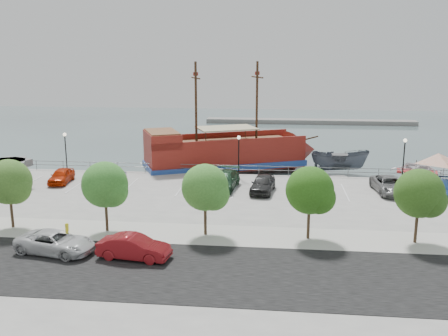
# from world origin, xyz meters

# --- Properties ---
(ground) EXTENTS (160.00, 160.00, 0.00)m
(ground) POSITION_xyz_m (0.00, 0.00, -1.00)
(ground) COLOR #425052
(land_slab) EXTENTS (100.00, 58.00, 1.20)m
(land_slab) POSITION_xyz_m (0.00, -21.00, -0.60)
(land_slab) COLOR gray
(land_slab) RESTS_ON ground
(street) EXTENTS (100.00, 8.00, 0.04)m
(street) POSITION_xyz_m (0.00, -16.00, 0.01)
(street) COLOR black
(street) RESTS_ON land_slab
(sidewalk) EXTENTS (100.00, 4.00, 0.05)m
(sidewalk) POSITION_xyz_m (0.00, -10.00, 0.01)
(sidewalk) COLOR #B9B5AD
(sidewalk) RESTS_ON land_slab
(seawall_railing) EXTENTS (50.00, 0.06, 1.00)m
(seawall_railing) POSITION_xyz_m (0.00, 7.80, 0.53)
(seawall_railing) COLOR #5A5D5E
(seawall_railing) RESTS_ON land_slab
(far_shore) EXTENTS (40.00, 3.00, 0.80)m
(far_shore) POSITION_xyz_m (10.00, 55.00, -0.60)
(far_shore) COLOR gray
(far_shore) RESTS_ON ground
(pirate_ship) EXTENTS (20.69, 13.23, 12.95)m
(pirate_ship) POSITION_xyz_m (-0.71, 13.20, 1.17)
(pirate_ship) COLOR maroon
(pirate_ship) RESTS_ON ground
(patrol_boat) EXTENTS (6.43, 2.50, 2.47)m
(patrol_boat) POSITION_xyz_m (10.83, 13.41, 0.24)
(patrol_boat) COLOR #4B515B
(patrol_boat) RESTS_ON ground
(speedboat) EXTENTS (7.08, 8.69, 1.58)m
(speedboat) POSITION_xyz_m (18.45, 10.47, -0.21)
(speedboat) COLOR silver
(speedboat) RESTS_ON ground
(dock_west) EXTENTS (6.49, 2.73, 0.36)m
(dock_west) POSITION_xyz_m (-13.33, 9.20, -0.82)
(dock_west) COLOR gray
(dock_west) RESTS_ON ground
(dock_mid) EXTENTS (7.22, 4.36, 0.40)m
(dock_mid) POSITION_xyz_m (8.12, 9.20, -0.80)
(dock_mid) COLOR slate
(dock_mid) RESTS_ON ground
(dock_east) EXTENTS (7.16, 3.70, 0.39)m
(dock_east) POSITION_xyz_m (17.29, 9.20, -0.80)
(dock_east) COLOR gray
(dock_east) RESTS_ON ground
(shed) EXTENTS (4.16, 4.16, 2.59)m
(shed) POSITION_xyz_m (-21.02, 0.43, 1.38)
(shed) COLOR brown
(shed) RESTS_ON land_slab
(canopy_tent) EXTENTS (5.14, 5.14, 3.72)m
(canopy_tent) POSITION_xyz_m (18.65, 4.79, 3.24)
(canopy_tent) COLOR slate
(canopy_tent) RESTS_ON land_slab
(street_van) EXTENTS (5.37, 3.23, 1.39)m
(street_van) POSITION_xyz_m (-9.89, -14.16, 0.70)
(street_van) COLOR silver
(street_van) RESTS_ON street
(street_sedan) EXTENTS (4.63, 2.12, 1.47)m
(street_sedan) POSITION_xyz_m (-4.73, -14.53, 0.74)
(street_sedan) COLOR maroon
(street_sedan) RESTS_ON street
(fire_hydrant) EXTENTS (0.27, 0.27, 0.77)m
(fire_hydrant) POSITION_xyz_m (-10.60, -10.80, 0.42)
(fire_hydrant) COLOR gold
(fire_hydrant) RESTS_ON sidewalk
(lamp_post_left) EXTENTS (0.36, 0.36, 4.28)m
(lamp_post_left) POSITION_xyz_m (-18.00, 6.50, 2.94)
(lamp_post_left) COLOR black
(lamp_post_left) RESTS_ON land_slab
(lamp_post_mid) EXTENTS (0.36, 0.36, 4.28)m
(lamp_post_mid) POSITION_xyz_m (0.00, 6.50, 2.94)
(lamp_post_mid) COLOR black
(lamp_post_mid) RESTS_ON land_slab
(lamp_post_right) EXTENTS (0.36, 0.36, 4.28)m
(lamp_post_right) POSITION_xyz_m (16.00, 6.50, 2.94)
(lamp_post_right) COLOR black
(lamp_post_right) RESTS_ON land_slab
(tree_b) EXTENTS (3.30, 3.20, 5.00)m
(tree_b) POSITION_xyz_m (-14.85, -10.07, 3.30)
(tree_b) COLOR #473321
(tree_b) RESTS_ON sidewalk
(tree_c) EXTENTS (3.30, 3.20, 5.00)m
(tree_c) POSITION_xyz_m (-7.85, -10.07, 3.30)
(tree_c) COLOR #473321
(tree_c) RESTS_ON sidewalk
(tree_d) EXTENTS (3.30, 3.20, 5.00)m
(tree_d) POSITION_xyz_m (-0.85, -10.07, 3.30)
(tree_d) COLOR #473321
(tree_d) RESTS_ON sidewalk
(tree_e) EXTENTS (3.30, 3.20, 5.00)m
(tree_e) POSITION_xyz_m (6.15, -10.07, 3.30)
(tree_e) COLOR #473321
(tree_e) RESTS_ON sidewalk
(tree_f) EXTENTS (3.30, 3.20, 5.00)m
(tree_f) POSITION_xyz_m (13.15, -10.07, 3.30)
(tree_f) COLOR #473321
(tree_f) RESTS_ON sidewalk
(parked_car_a) EXTENTS (2.01, 4.26, 1.41)m
(parked_car_a) POSITION_xyz_m (-16.88, 2.59, 0.70)
(parked_car_a) COLOR #BA2704
(parked_car_a) RESTS_ON land_slab
(parked_car_b) EXTENTS (1.58, 4.43, 1.46)m
(parked_car_b) POSITION_xyz_m (-11.47, 1.49, 0.73)
(parked_car_b) COLOR #B8BCC0
(parked_car_b) RESTS_ON land_slab
(parked_car_d) EXTENTS (2.94, 5.86, 1.63)m
(parked_car_d) POSITION_xyz_m (-1.03, 2.05, 0.82)
(parked_car_d) COLOR #21452A
(parked_car_d) RESTS_ON land_slab
(parked_car_e) EXTENTS (2.47, 4.89, 1.60)m
(parked_car_e) POSITION_xyz_m (2.59, 1.29, 0.80)
(parked_car_e) COLOR black
(parked_car_e) RESTS_ON land_slab
(parked_car_f) EXTENTS (1.46, 4.16, 1.37)m
(parked_car_f) POSITION_xyz_m (6.98, 2.05, 0.69)
(parked_car_f) COLOR silver
(parked_car_f) RESTS_ON land_slab
(parked_car_g) EXTENTS (2.91, 5.50, 1.47)m
(parked_car_g) POSITION_xyz_m (13.90, 2.30, 0.74)
(parked_car_g) COLOR slate
(parked_car_g) RESTS_ON land_slab
(parked_car_h) EXTENTS (2.64, 4.92, 1.36)m
(parked_car_h) POSITION_xyz_m (18.61, 1.68, 0.68)
(parked_car_h) COLOR #234F8C
(parked_car_h) RESTS_ON land_slab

